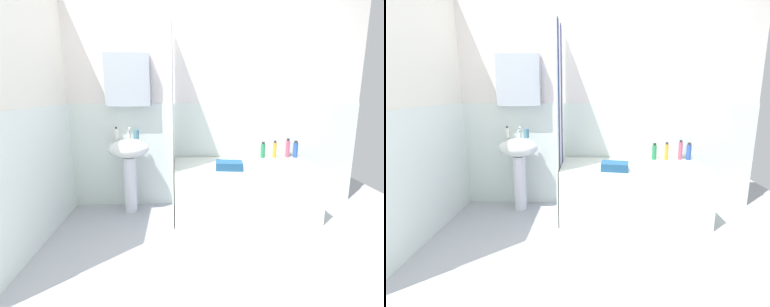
{
  "view_description": "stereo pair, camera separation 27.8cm",
  "coord_description": "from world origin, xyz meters",
  "views": [
    {
      "loc": [
        -0.33,
        -2.07,
        1.35
      ],
      "look_at": [
        -0.19,
        0.75,
        0.72
      ],
      "focal_mm": 27.03,
      "sensor_mm": 36.0,
      "label": 1
    },
    {
      "loc": [
        -0.06,
        -2.07,
        1.35
      ],
      "look_at": [
        -0.19,
        0.75,
        0.72
      ],
      "focal_mm": 27.03,
      "sensor_mm": 36.0,
      "label": 2
    }
  ],
  "objects": [
    {
      "name": "ground_plane",
      "position": [
        0.0,
        0.0,
        -0.02
      ],
      "size": [
        4.8,
        5.6,
        0.04
      ],
      "primitive_type": "cube",
      "color": "#ADB1B7"
    },
    {
      "name": "wall_back_tiled",
      "position": [
        -0.05,
        1.26,
        1.14
      ],
      "size": [
        3.6,
        0.18,
        2.4
      ],
      "color": "white",
      "rests_on": "ground_plane"
    },
    {
      "name": "wall_left_tiled",
      "position": [
        -1.57,
        0.34,
        1.12
      ],
      "size": [
        0.07,
        1.81,
        2.4
      ],
      "color": "white",
      "rests_on": "ground_plane"
    },
    {
      "name": "sink",
      "position": [
        -0.86,
        1.03,
        0.6
      ],
      "size": [
        0.44,
        0.34,
        0.82
      ],
      "color": "white",
      "rests_on": "ground_plane"
    },
    {
      "name": "faucet",
      "position": [
        -0.86,
        1.11,
        0.88
      ],
      "size": [
        0.03,
        0.12,
        0.12
      ],
      "color": "silver",
      "rests_on": "sink"
    },
    {
      "name": "soap_dispenser",
      "position": [
        -1.0,
        1.11,
        0.88
      ],
      "size": [
        0.04,
        0.04,
        0.13
      ],
      "color": "white",
      "rests_on": "sink"
    },
    {
      "name": "toothbrush_cup",
      "position": [
        -0.78,
        1.1,
        0.87
      ],
      "size": [
        0.06,
        0.06,
        0.1
      ],
      "primitive_type": "cylinder",
      "color": "teal",
      "rests_on": "sink"
    },
    {
      "name": "bathtub",
      "position": [
        0.39,
        0.89,
        0.29
      ],
      "size": [
        1.5,
        0.66,
        0.58
      ],
      "primitive_type": "cube",
      "color": "white",
      "rests_on": "ground_plane"
    },
    {
      "name": "shower_curtain",
      "position": [
        -0.38,
        0.89,
        1.0
      ],
      "size": [
        0.01,
        0.66,
        2.0
      ],
      "color": "white",
      "rests_on": "ground_plane"
    },
    {
      "name": "conditioner_bottle",
      "position": [
        1.04,
        1.14,
        0.67
      ],
      "size": [
        0.05,
        0.05,
        0.2
      ],
      "color": "#2D50A4",
      "rests_on": "bathtub"
    },
    {
      "name": "lotion_bottle",
      "position": [
        0.95,
        1.16,
        0.68
      ],
      "size": [
        0.04,
        0.04,
        0.22
      ],
      "color": "#C34C6B",
      "rests_on": "bathtub"
    },
    {
      "name": "shampoo_bottle",
      "position": [
        0.79,
        1.14,
        0.67
      ],
      "size": [
        0.04,
        0.04,
        0.2
      ],
      "color": "gold",
      "rests_on": "bathtub"
    },
    {
      "name": "body_wash_bottle",
      "position": [
        0.66,
        1.15,
        0.66
      ],
      "size": [
        0.05,
        0.05,
        0.19
      ],
      "color": "#277E50",
      "rests_on": "bathtub"
    },
    {
      "name": "towel_folded",
      "position": [
        0.18,
        0.68,
        0.61
      ],
      "size": [
        0.29,
        0.22,
        0.08
      ],
      "primitive_type": "cube",
      "rotation": [
        0.0,
        0.0,
        -0.13
      ],
      "color": "#235480",
      "rests_on": "bathtub"
    }
  ]
}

